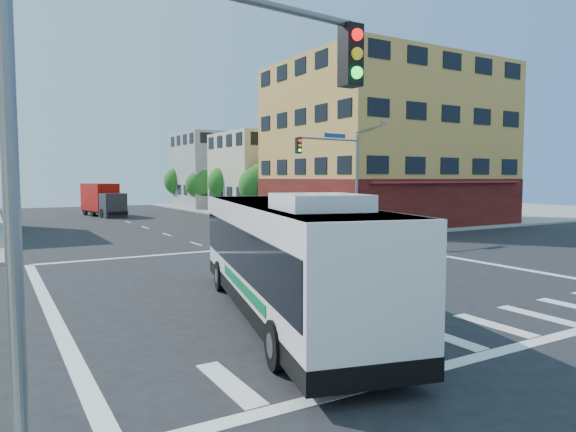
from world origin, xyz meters
TOP-DOWN VIEW (x-y plane):
  - ground at (0.00, 0.00)m, footprint 120.00×120.00m
  - sidewalk_ne at (35.00, 35.00)m, footprint 50.00×50.00m
  - corner_building_ne at (19.99, 18.48)m, footprint 18.10×15.44m
  - building_east_near at (16.98, 33.98)m, footprint 12.06×10.06m
  - building_east_far at (16.98, 47.98)m, footprint 12.06×10.06m
  - signal_mast_ne at (9.08, 10.62)m, footprint 7.91×1.13m
  - signal_mast_sw at (-9.08, -10.64)m, footprint 7.91×1.01m
  - street_tree_a at (11.90, 27.92)m, footprint 3.60×3.60m
  - street_tree_b at (11.90, 35.92)m, footprint 3.80×3.80m
  - street_tree_c at (11.90, 43.92)m, footprint 3.40×3.40m
  - street_tree_d at (11.90, 51.92)m, footprint 4.00×4.00m
  - transit_bus at (-3.63, -4.29)m, footprint 5.71×12.87m
  - box_truck at (-0.55, 39.68)m, footprint 3.47×7.96m
  - parked_car at (10.32, 28.20)m, footprint 3.19×4.91m

SIDE VIEW (x-z plane):
  - ground at x=0.00m, z-range 0.00..0.00m
  - sidewalk_ne at x=35.00m, z-range 0.00..0.15m
  - parked_car at x=10.32m, z-range 0.00..1.56m
  - box_truck at x=-0.55m, z-range -0.05..3.41m
  - transit_bus at x=-3.63m, z-range -0.04..3.69m
  - street_tree_c at x=11.90m, z-range 0.82..6.11m
  - street_tree_a at x=11.90m, z-range 0.83..6.35m
  - street_tree_b at x=11.90m, z-range 0.85..6.65m
  - street_tree_d at x=11.90m, z-range 0.87..6.90m
  - building_east_near at x=16.98m, z-range 0.01..9.01m
  - signal_mast_ne at x=9.08m, z-range 0.95..9.02m
  - signal_mast_sw at x=-9.08m, z-range 0.95..9.02m
  - building_east_far at x=16.98m, z-range 0.01..10.01m
  - corner_building_ne at x=19.99m, z-range -1.11..12.89m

